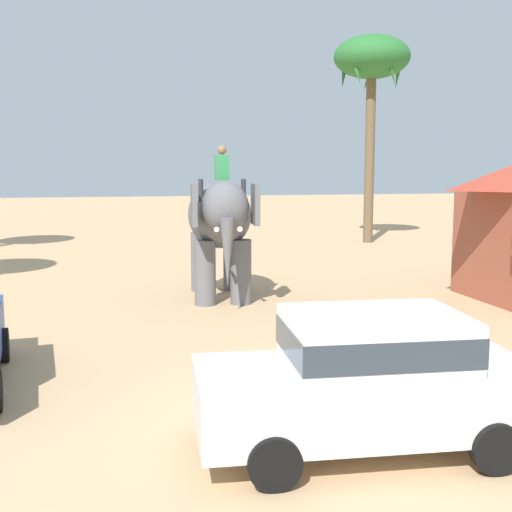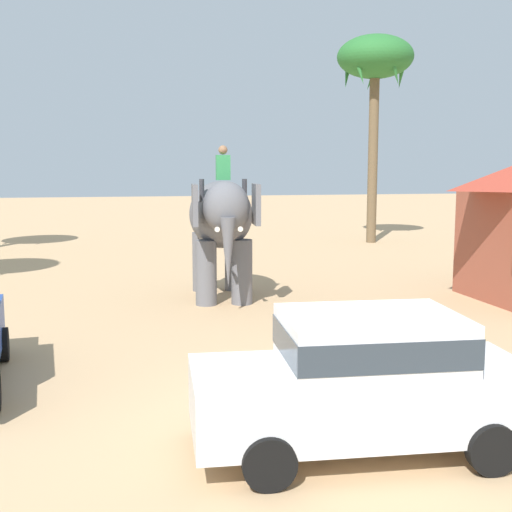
% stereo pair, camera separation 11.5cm
% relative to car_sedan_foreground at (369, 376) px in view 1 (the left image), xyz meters
% --- Properties ---
extents(ground_plane, '(120.00, 120.00, 0.00)m').
position_rel_car_sedan_foreground_xyz_m(ground_plane, '(-0.45, 0.95, -0.93)').
color(ground_plane, tan).
extents(car_sedan_foreground, '(4.17, 2.01, 1.70)m').
position_rel_car_sedan_foreground_xyz_m(car_sedan_foreground, '(0.00, 0.00, 0.00)').
color(car_sedan_foreground, white).
rests_on(car_sedan_foreground, ground).
extents(elephant_with_mahout, '(1.77, 3.91, 3.88)m').
position_rel_car_sedan_foreground_xyz_m(elephant_with_mahout, '(-0.45, 9.44, 1.06)').
color(elephant_with_mahout, slate).
rests_on(elephant_with_mahout, ground).
extents(palm_tree_behind_elephant, '(3.20, 3.20, 8.74)m').
position_rel_car_sedan_foreground_xyz_m(palm_tree_behind_elephant, '(7.57, 20.31, 6.63)').
color(palm_tree_behind_elephant, brown).
rests_on(palm_tree_behind_elephant, ground).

